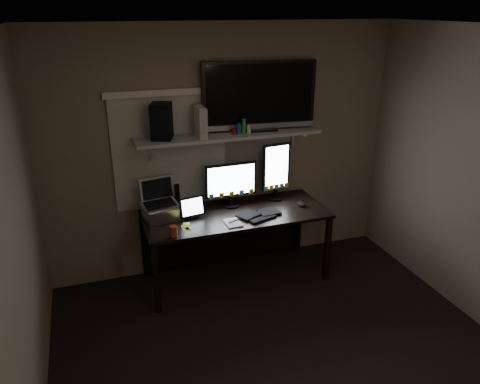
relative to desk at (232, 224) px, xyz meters
name	(u,v)px	position (x,y,z in m)	size (l,w,h in m)	color
floor	(294,371)	(0.00, -1.55, -0.55)	(3.60, 3.60, 0.00)	black
ceiling	(312,29)	(0.00, -1.55, 1.95)	(3.60, 3.60, 0.00)	silver
back_wall	(224,152)	(0.00, 0.25, 0.70)	(3.60, 3.60, 0.00)	#7B6D58
left_wall	(10,270)	(-1.80, -1.55, 0.70)	(3.60, 3.60, 0.00)	#7B6D58
window_blinds	(170,152)	(-0.55, 0.24, 0.75)	(1.10, 0.02, 1.10)	beige
desk	(232,224)	(0.00, 0.00, 0.00)	(1.80, 0.75, 0.73)	black
wall_shelf	(229,135)	(0.00, 0.08, 0.91)	(1.80, 0.35, 0.03)	#A6A7A2
monitor_landscape	(231,185)	(0.01, 0.05, 0.41)	(0.53, 0.06, 0.46)	black
monitor_portrait	(276,171)	(0.51, 0.08, 0.48)	(0.31, 0.06, 0.61)	black
keyboard	(259,214)	(0.19, -0.25, 0.19)	(0.43, 0.17, 0.03)	black
mouse	(301,204)	(0.68, -0.18, 0.20)	(0.07, 0.11, 0.04)	black
notepad	(233,223)	(-0.10, -0.35, 0.18)	(0.14, 0.20, 0.01)	beige
tablet	(192,208)	(-0.43, -0.11, 0.29)	(0.25, 0.10, 0.22)	black
file_sorter	(168,196)	(-0.60, 0.19, 0.31)	(0.21, 0.10, 0.27)	black
laptop	(160,201)	(-0.72, -0.03, 0.36)	(0.33, 0.27, 0.38)	#A6A5AA
cup	(174,231)	(-0.67, -0.42, 0.23)	(0.07, 0.07, 0.10)	#96391B
sticky_notes	(197,225)	(-0.43, -0.27, 0.18)	(0.28, 0.20, 0.00)	#FAF143
tv	(259,96)	(0.32, 0.12, 1.26)	(1.12, 0.20, 0.67)	black
game_console	(201,122)	(-0.28, 0.05, 1.07)	(0.07, 0.24, 0.28)	silver
speaker	(162,121)	(-0.64, 0.10, 1.09)	(0.18, 0.22, 0.33)	black
bottles	(241,126)	(0.11, 0.03, 1.00)	(0.23, 0.05, 0.15)	#A50F0C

